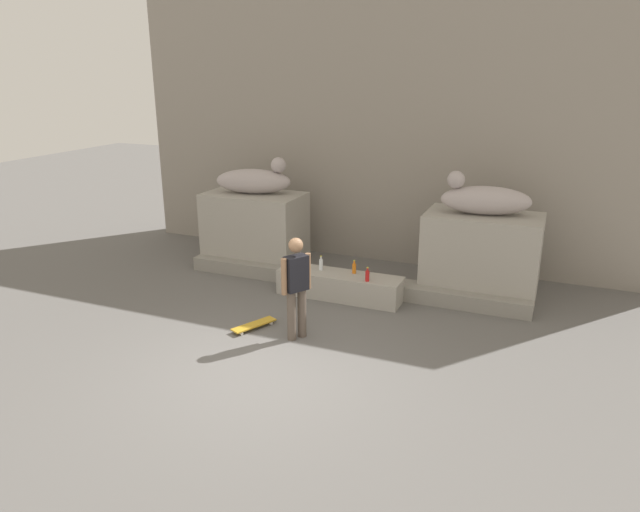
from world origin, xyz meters
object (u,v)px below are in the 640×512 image
Objects in this scene: skater at (296,284)px; bottle_clear at (321,264)px; statue_reclining_right at (484,199)px; statue_reclining_left at (255,180)px; skateboard at (254,325)px; bottle_red at (367,276)px; bottle_orange at (354,268)px.

bottle_clear is at bearing -137.68° from skater.
statue_reclining_left is at bearing -9.87° from statue_reclining_right.
skateboard is at bearing -62.09° from skater.
skater is at bearing -78.48° from bottle_clear.
bottle_clear is at bearing 166.55° from bottle_red.
bottle_orange is at bearing 140.01° from bottle_red.
bottle_orange is (-2.11, -0.98, -1.29)m from statue_reclining_right.
skateboard is 2.24m from bottle_red.
bottle_orange is 0.91× the size of bottle_clear.
statue_reclining_right is at bearing 172.40° from skater.
statue_reclining_right is 6.39× the size of bottle_red.
bottle_clear is (0.41, 1.90, 0.52)m from skateboard.
skateboard is (-3.17, -2.94, -1.80)m from statue_reclining_right.
statue_reclining_right reaches higher than bottle_red.
bottle_orange is 0.65m from bottle_clear.
bottle_red is at bearing -37.59° from statue_reclining_left.
bottle_orange is (2.59, -0.99, -1.29)m from statue_reclining_left.
bottle_orange is at bearing -34.87° from statue_reclining_left.
statue_reclining_right reaches higher than skater.
skater is 6.52× the size of bottle_orange.
bottle_red is (2.95, -1.29, -1.29)m from statue_reclining_left.
statue_reclining_right is at bearing 157.87° from skateboard.
statue_reclining_left reaches higher than bottle_orange.
statue_reclining_right reaches higher than bottle_clear.
statue_reclining_right is 3.92m from skater.
statue_reclining_right is 2.66m from bottle_orange.
statue_reclining_left is at bearing -111.14° from skater.
skater is 2.01m from bottle_clear.
statue_reclining_right is 3.21m from bottle_clear.
skateboard is 2.89× the size of bottle_clear.
skater reaches higher than bottle_red.
bottle_clear reaches higher than bottle_orange.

